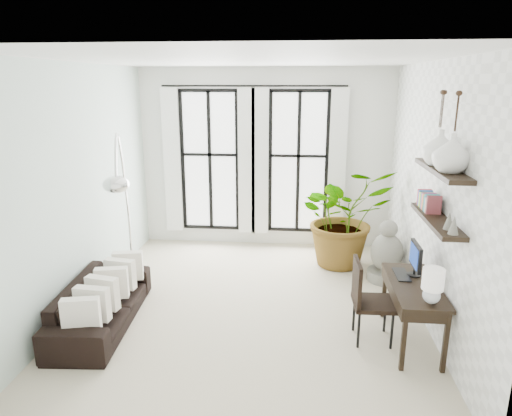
# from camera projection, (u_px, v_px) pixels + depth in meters

# --- Properties ---
(floor) EXTENTS (5.00, 5.00, 0.00)m
(floor) POSITION_uv_depth(u_px,v_px,m) (251.00, 305.00, 6.24)
(floor) COLOR beige
(floor) RESTS_ON ground
(ceiling) EXTENTS (5.00, 5.00, 0.00)m
(ceiling) POSITION_uv_depth(u_px,v_px,m) (250.00, 59.00, 5.38)
(ceiling) COLOR white
(ceiling) RESTS_ON wall_back
(wall_left) EXTENTS (0.00, 5.00, 5.00)m
(wall_left) POSITION_uv_depth(u_px,v_px,m) (81.00, 187.00, 6.01)
(wall_left) COLOR silver
(wall_left) RESTS_ON floor
(wall_right) EXTENTS (0.00, 5.00, 5.00)m
(wall_right) POSITION_uv_depth(u_px,v_px,m) (432.00, 195.00, 5.60)
(wall_right) COLOR white
(wall_right) RESTS_ON floor
(wall_back) EXTENTS (4.50, 0.00, 4.50)m
(wall_back) POSITION_uv_depth(u_px,v_px,m) (265.00, 159.00, 8.21)
(wall_back) COLOR white
(wall_back) RESTS_ON floor
(windows) EXTENTS (3.26, 0.13, 2.65)m
(windows) POSITION_uv_depth(u_px,v_px,m) (254.00, 162.00, 8.17)
(windows) COLOR white
(windows) RESTS_ON wall_back
(wall_shelves) EXTENTS (0.25, 1.30, 0.60)m
(wall_shelves) POSITION_uv_depth(u_px,v_px,m) (438.00, 199.00, 4.91)
(wall_shelves) COLOR black
(wall_shelves) RESTS_ON wall_right
(sofa) EXTENTS (0.88, 1.97, 0.56)m
(sofa) POSITION_uv_depth(u_px,v_px,m) (101.00, 303.00, 5.67)
(sofa) COLOR black
(sofa) RESTS_ON floor
(throw_pillows) EXTENTS (0.40, 1.52, 0.40)m
(throw_pillows) POSITION_uv_depth(u_px,v_px,m) (107.00, 288.00, 5.61)
(throw_pillows) COLOR white
(throw_pillows) RESTS_ON sofa
(plant) EXTENTS (1.82, 1.69, 1.65)m
(plant) POSITION_uv_depth(u_px,v_px,m) (344.00, 216.00, 7.43)
(plant) COLOR #2D7228
(plant) RESTS_ON floor
(desk) EXTENTS (0.53, 1.24, 1.13)m
(desk) POSITION_uv_depth(u_px,v_px,m) (415.00, 289.00, 5.12)
(desk) COLOR black
(desk) RESTS_ON floor
(desk_chair) EXTENTS (0.48, 0.48, 0.98)m
(desk_chair) POSITION_uv_depth(u_px,v_px,m) (366.00, 296.00, 5.26)
(desk_chair) COLOR black
(desk_chair) RESTS_ON floor
(arc_lamp) EXTENTS (0.73, 1.64, 2.33)m
(arc_lamp) POSITION_uv_depth(u_px,v_px,m) (121.00, 173.00, 5.93)
(arc_lamp) COLOR silver
(arc_lamp) RESTS_ON floor
(buddha) EXTENTS (0.54, 0.54, 0.96)m
(buddha) POSITION_uv_depth(u_px,v_px,m) (387.00, 255.00, 6.91)
(buddha) COLOR gray
(buddha) RESTS_ON floor
(vase_a) EXTENTS (0.37, 0.37, 0.38)m
(vase_a) POSITION_uv_depth(u_px,v_px,m) (452.00, 153.00, 4.49)
(vase_a) COLOR white
(vase_a) RESTS_ON shelf_upper
(vase_b) EXTENTS (0.37, 0.37, 0.38)m
(vase_b) POSITION_uv_depth(u_px,v_px,m) (440.00, 148.00, 4.88)
(vase_b) COLOR white
(vase_b) RESTS_ON shelf_upper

